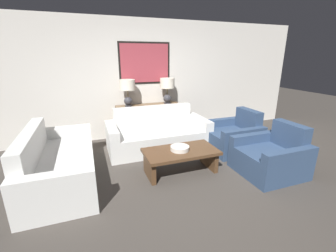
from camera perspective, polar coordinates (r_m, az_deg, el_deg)
name	(u,v)px	position (r m, az deg, el deg)	size (l,w,h in m)	color
ground_plane	(190,186)	(3.49, 5.53, -14.87)	(20.00, 20.00, 0.00)	#3D3833
back_wall	(145,80)	(5.37, -5.92, 11.66)	(8.13, 0.12, 2.65)	beige
console_table	(149,121)	(5.29, -4.88, 1.24)	(1.47, 0.38, 0.78)	brown
table_lamp_left	(128,89)	(5.03, -10.24, 9.33)	(0.33, 0.33, 0.59)	#333338
table_lamp_right	(167,87)	(5.27, -0.19, 9.95)	(0.33, 0.33, 0.59)	#333338
couch_by_back_wall	(158,135)	(4.69, -2.59, -2.33)	(2.05, 0.93, 0.83)	silver
couch_by_side	(58,164)	(3.86, -26.08, -8.71)	(0.93, 2.05, 0.83)	silver
coffee_table	(181,156)	(3.72, 3.23, -7.59)	(1.20, 0.63, 0.39)	#4C331E
decorative_bowl	(180,148)	(3.67, 3.01, -5.64)	(0.31, 0.31, 0.07)	beige
armchair_near_back_wall	(233,137)	(4.80, 16.20, -2.66)	(0.95, 0.91, 0.82)	navy
armchair_near_camera	(271,157)	(4.08, 24.66, -7.21)	(0.95, 0.91, 0.82)	navy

